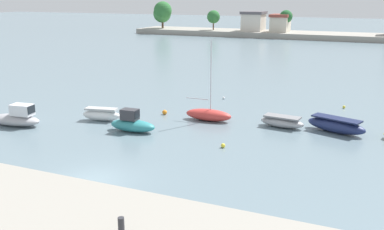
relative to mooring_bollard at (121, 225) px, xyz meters
The scene contains 13 objects.
ground_plane 10.49m from the mooring_bollard, 132.15° to the left, with size 400.00×400.00×0.00m, color slate.
mooring_bollard is the anchor object (origin of this frame).
moored_boat_0 24.37m from the mooring_bollard, 143.51° to the left, with size 4.90×2.42×1.85m.
moored_boat_1 23.24m from the mooring_bollard, 126.74° to the left, with size 3.59×1.70×1.12m.
moored_boat_2 19.60m from the mooring_bollard, 120.04° to the left, with size 3.92×1.65×1.81m.
moored_boat_3 23.01m from the mooring_bollard, 103.55° to the left, with size 4.17×1.46×6.92m.
moored_boat_4 22.98m from the mooring_bollard, 87.69° to the left, with size 3.79×1.74×0.95m.
moored_boat_5 23.79m from the mooring_bollard, 77.45° to the left, with size 4.98×2.87×1.19m.
mooring_buoy_0 32.03m from the mooring_bollard, 81.03° to the left, with size 0.28×0.28×0.28m, color yellow.
mooring_buoy_1 31.47m from the mooring_bollard, 102.81° to the left, with size 0.25×0.25×0.25m, color white.
mooring_buoy_2 16.35m from the mooring_bollard, 96.31° to the left, with size 0.32×0.32×0.32m, color yellow.
mooring_buoy_3 24.68m from the mooring_bollard, 113.43° to the left, with size 0.43×0.43×0.43m, color orange.
distant_shoreline 102.83m from the mooring_bollard, 95.86° to the left, with size 99.17×11.92×8.70m.
Camera 1 is at (15.23, -20.15, 10.63)m, focal length 41.94 mm.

